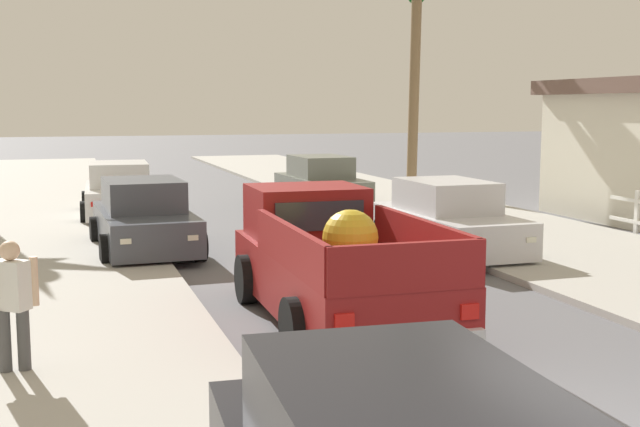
{
  "coord_description": "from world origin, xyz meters",
  "views": [
    {
      "loc": [
        -4.7,
        -5.65,
        3.05
      ],
      "look_at": [
        -0.41,
        7.62,
        1.2
      ],
      "focal_mm": 45.57,
      "sensor_mm": 36.0,
      "label": 1
    }
  ],
  "objects_px": {
    "car_right_near": "(144,219)",
    "pickup_truck": "(332,265)",
    "car_right_far": "(447,220)",
    "car_left_near": "(321,183)",
    "car_left_mid": "(119,192)",
    "pedestrian": "(12,301)"
  },
  "relations": [
    {
      "from": "car_left_near",
      "to": "pedestrian",
      "type": "height_order",
      "value": "pedestrian"
    },
    {
      "from": "car_right_near",
      "to": "pickup_truck",
      "type": "bearing_deg",
      "value": -72.2
    },
    {
      "from": "car_left_mid",
      "to": "car_right_far",
      "type": "bearing_deg",
      "value": -51.96
    },
    {
      "from": "pickup_truck",
      "to": "car_right_far",
      "type": "xyz_separation_m",
      "value": [
        3.91,
        4.15,
        -0.08
      ]
    },
    {
      "from": "pickup_truck",
      "to": "car_left_mid",
      "type": "height_order",
      "value": "pickup_truck"
    },
    {
      "from": "car_right_far",
      "to": "pedestrian",
      "type": "distance_m",
      "value": 9.87
    },
    {
      "from": "pickup_truck",
      "to": "pedestrian",
      "type": "bearing_deg",
      "value": -161.31
    },
    {
      "from": "pickup_truck",
      "to": "car_left_near",
      "type": "distance_m",
      "value": 13.34
    },
    {
      "from": "car_left_near",
      "to": "car_right_near",
      "type": "xyz_separation_m",
      "value": [
        -5.98,
        -6.45,
        0.0
      ]
    },
    {
      "from": "pickup_truck",
      "to": "car_left_mid",
      "type": "bearing_deg",
      "value": 100.16
    },
    {
      "from": "car_right_far",
      "to": "pedestrian",
      "type": "xyz_separation_m",
      "value": [
        -8.14,
        -5.58,
        0.2
      ]
    },
    {
      "from": "car_right_near",
      "to": "car_left_mid",
      "type": "bearing_deg",
      "value": 91.11
    },
    {
      "from": "car_left_mid",
      "to": "car_right_far",
      "type": "relative_size",
      "value": 1.01
    },
    {
      "from": "car_left_mid",
      "to": "pedestrian",
      "type": "height_order",
      "value": "pedestrian"
    },
    {
      "from": "car_right_far",
      "to": "car_right_near",
      "type": "bearing_deg",
      "value": 160.21
    },
    {
      "from": "car_left_near",
      "to": "pickup_truck",
      "type": "bearing_deg",
      "value": -107.28
    },
    {
      "from": "pickup_truck",
      "to": "car_right_far",
      "type": "bearing_deg",
      "value": 46.67
    },
    {
      "from": "pickup_truck",
      "to": "car_left_near",
      "type": "height_order",
      "value": "pickup_truck"
    },
    {
      "from": "car_left_near",
      "to": "car_left_mid",
      "type": "xyz_separation_m",
      "value": [
        -6.09,
        -0.86,
        0.0
      ]
    },
    {
      "from": "car_left_near",
      "to": "car_right_far",
      "type": "bearing_deg",
      "value": -90.31
    },
    {
      "from": "pickup_truck",
      "to": "car_right_near",
      "type": "bearing_deg",
      "value": 107.8
    },
    {
      "from": "car_right_near",
      "to": "pedestrian",
      "type": "relative_size",
      "value": 2.71
    }
  ]
}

